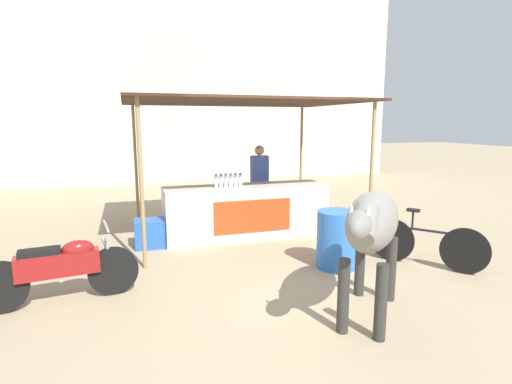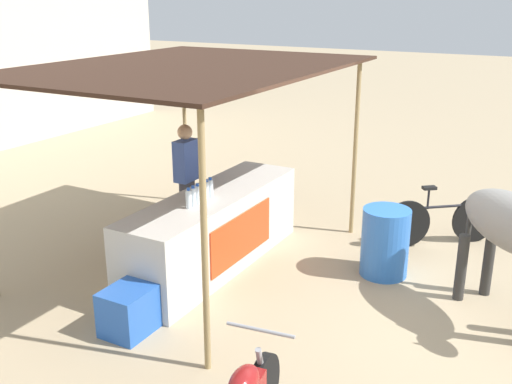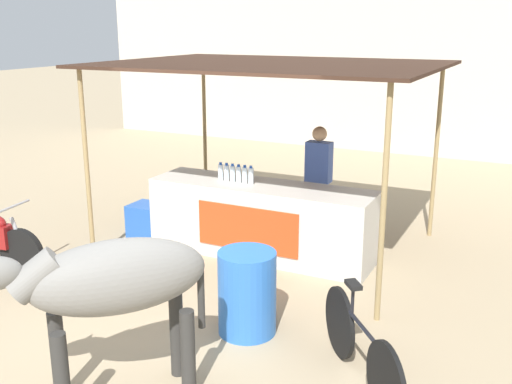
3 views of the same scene
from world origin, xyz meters
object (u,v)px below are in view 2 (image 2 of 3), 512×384
at_px(bicycle_leaning, 441,220).
at_px(stall_counter, 214,230).
at_px(vendor_behind_counter, 187,182).
at_px(cooler_box, 132,309).
at_px(water_barrel, 385,242).

bearing_deg(bicycle_leaning, stall_counter, 131.24).
distance_m(stall_counter, vendor_behind_counter, 0.98).
relative_size(cooler_box, bicycle_leaning, 0.46).
bearing_deg(stall_counter, cooler_box, -176.75).
height_order(stall_counter, cooler_box, stall_counter).
bearing_deg(vendor_behind_counter, bicycle_leaning, -63.45).
bearing_deg(vendor_behind_counter, cooler_box, -159.07).
bearing_deg(vendor_behind_counter, water_barrel, -84.10).
relative_size(vendor_behind_counter, cooler_box, 2.75).
distance_m(cooler_box, bicycle_leaning, 4.40).
distance_m(water_barrel, bicycle_leaning, 1.33).
height_order(vendor_behind_counter, bicycle_leaning, vendor_behind_counter).
xyz_separation_m(cooler_box, bicycle_leaning, (3.77, -2.25, 0.11)).
relative_size(stall_counter, cooler_box, 5.00).
distance_m(stall_counter, cooler_box, 1.73).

